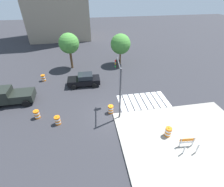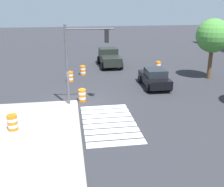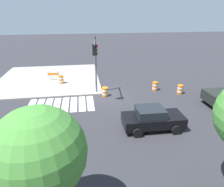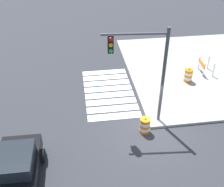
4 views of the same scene
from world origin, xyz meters
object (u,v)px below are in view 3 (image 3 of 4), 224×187
(traffic_barrel_near_corner, at_px, (105,92))
(traffic_light_pole, at_px, (95,58))
(traffic_barrel_median_near, at_px, (155,86))
(street_tree_streetside_mid, at_px, (39,153))
(construction_barricade, at_px, (54,75))
(sports_car, at_px, (152,118))
(traffic_barrel_on_sidewalk, at_px, (61,79))
(traffic_barrel_crosswalk_end, at_px, (180,89))

(traffic_barrel_near_corner, distance_m, traffic_light_pole, 3.56)
(traffic_barrel_near_corner, height_order, traffic_light_pole, traffic_light_pole)
(traffic_barrel_median_near, distance_m, street_tree_streetside_mid, 16.37)
(traffic_barrel_median_near, relative_size, construction_barricade, 0.78)
(sports_car, height_order, traffic_barrel_near_corner, sports_car)
(traffic_barrel_near_corner, distance_m, traffic_barrel_on_sidewalk, 6.17)
(construction_barricade, distance_m, street_tree_streetside_mid, 18.42)
(traffic_barrel_median_near, bearing_deg, sports_car, 68.18)
(traffic_barrel_on_sidewalk, distance_m, street_tree_streetside_mid, 16.88)
(traffic_light_pole, distance_m, street_tree_streetside_mid, 12.63)
(traffic_barrel_on_sidewalk, bearing_deg, street_tree_streetside_mid, 92.88)
(traffic_barrel_median_near, bearing_deg, traffic_barrel_near_corner, 8.27)
(sports_car, bearing_deg, traffic_barrel_median_near, -111.82)
(construction_barricade, xyz_separation_m, traffic_light_pole, (-4.68, 5.83, 3.19))
(traffic_barrel_near_corner, relative_size, traffic_barrel_on_sidewalk, 1.00)
(traffic_light_pole, bearing_deg, traffic_barrel_on_sidewalk, -49.51)
(sports_car, height_order, construction_barricade, sports_car)
(sports_car, bearing_deg, construction_barricade, -56.00)
(traffic_barrel_near_corner, bearing_deg, traffic_barrel_on_sidewalk, -42.59)
(traffic_barrel_crosswalk_end, relative_size, traffic_barrel_on_sidewalk, 1.00)
(traffic_barrel_median_near, xyz_separation_m, traffic_light_pole, (6.30, 0.94, 3.46))
(traffic_barrel_near_corner, bearing_deg, traffic_barrel_median_near, -171.73)
(sports_car, xyz_separation_m, traffic_light_pole, (3.44, -6.20, 3.10))
(sports_car, distance_m, street_tree_streetside_mid, 9.15)
(traffic_barrel_median_near, relative_size, traffic_barrel_on_sidewalk, 1.00)
(sports_car, relative_size, street_tree_streetside_mid, 0.85)
(traffic_barrel_near_corner, relative_size, street_tree_streetside_mid, 0.20)
(traffic_barrel_crosswalk_end, relative_size, street_tree_streetside_mid, 0.20)
(traffic_light_pole, bearing_deg, sports_car, 119.01)
(traffic_barrel_near_corner, height_order, traffic_barrel_on_sidewalk, traffic_barrel_on_sidewalk)
(traffic_barrel_near_corner, distance_m, street_tree_streetside_mid, 13.33)
(sports_car, distance_m, traffic_barrel_crosswalk_end, 7.75)
(sports_car, relative_size, traffic_barrel_crosswalk_end, 4.25)
(sports_car, distance_m, traffic_barrel_on_sidewalk, 12.71)
(street_tree_streetside_mid, bearing_deg, traffic_barrel_on_sidewalk, -87.12)
(traffic_light_pole, height_order, street_tree_streetside_mid, traffic_light_pole)
(traffic_barrel_median_near, xyz_separation_m, traffic_barrel_on_sidewalk, (9.99, -3.38, 0.15))
(traffic_barrel_crosswalk_end, bearing_deg, construction_barricade, -25.10)
(traffic_barrel_near_corner, bearing_deg, traffic_light_pole, 9.82)
(traffic_barrel_on_sidewalk, xyz_separation_m, construction_barricade, (0.99, -1.51, 0.12))
(traffic_barrel_crosswalk_end, height_order, traffic_barrel_on_sidewalk, traffic_barrel_on_sidewalk)
(traffic_light_pole, bearing_deg, street_tree_streetside_mid, 76.95)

